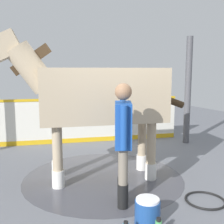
% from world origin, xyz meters
% --- Properties ---
extents(ground_plane, '(16.00, 16.00, 0.02)m').
position_xyz_m(ground_plane, '(0.00, 0.00, -0.01)').
color(ground_plane, slate).
extents(wet_patch, '(2.81, 2.81, 0.00)m').
position_xyz_m(wet_patch, '(-0.18, -0.18, 0.00)').
color(wet_patch, '#4C4C54').
rests_on(wet_patch, ground).
extents(barrier_wall, '(1.15, 4.92, 1.17)m').
position_xyz_m(barrier_wall, '(-2.67, 0.37, 0.54)').
color(barrier_wall, silver).
rests_on(barrier_wall, ground).
extents(roof_post_far, '(0.16, 0.16, 2.73)m').
position_xyz_m(roof_post_far, '(-1.50, 2.74, 1.37)').
color(roof_post_far, '#4C4C51').
rests_on(roof_post_far, ground).
extents(horse, '(1.32, 3.37, 2.51)m').
position_xyz_m(horse, '(-0.20, -0.28, 1.44)').
color(horse, tan).
rests_on(horse, ground).
extents(handler, '(0.63, 0.41, 1.71)m').
position_xyz_m(handler, '(0.83, -0.31, 0.99)').
color(handler, black).
rests_on(handler, ground).
extents(wash_bucket, '(0.32, 0.32, 0.33)m').
position_xyz_m(wash_bucket, '(1.42, -0.26, 0.16)').
color(wash_bucket, '#1E478C').
rests_on(wash_bucket, ground).
extents(hose_coil, '(0.58, 0.58, 0.03)m').
position_xyz_m(hose_coil, '(1.27, 0.81, 0.02)').
color(hose_coil, black).
rests_on(hose_coil, ground).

